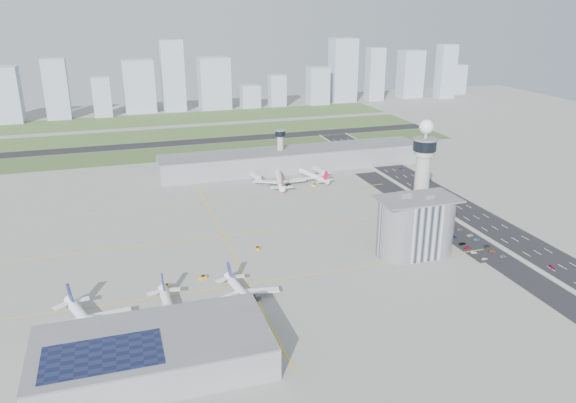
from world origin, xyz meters
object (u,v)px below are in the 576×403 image
object	(u,v)px
airplane_near_c	(244,290)
jet_bridge_near_0	(83,341)
tug_3	(257,248)
car_lot_10	(470,235)
airplane_near_a	(86,317)
airplane_far_b	(312,172)
secondary_tower	(280,146)
car_lot_5	(448,234)
jet_bridge_near_1	(162,328)
car_lot_2	(467,247)
tug_4	(287,187)
jet_bridge_far_1	(314,169)
car_lot_6	(503,256)
tug_0	(167,286)
car_lot_4	(454,237)
car_hw_0	(552,267)
jet_bridge_near_2	(236,316)
car_lot_0	(485,259)
car_lot_3	(462,244)
car_lot_9	(477,239)
car_hw_1	(453,203)
car_lot_1	(474,252)
airplane_near_b	(170,307)
airplane_far_a	(280,176)
tug_5	(314,185)
car_lot_11	(460,229)
car_hw_2	(401,168)
car_lot_8	(487,246)
control_tower	(423,171)
jet_bridge_far_0	(252,175)
tug_2	(203,277)
car_hw_4	(354,151)
admin_building	(415,226)

from	to	relation	value
airplane_near_c	jet_bridge_near_0	size ratio (longest dim) A/B	2.92
tug_3	car_lot_10	bearing A→B (deg)	-6.95
airplane_near_a	airplane_far_b	world-z (taller)	airplane_near_a
secondary_tower	car_lot_5	bearing A→B (deg)	-71.38
jet_bridge_near_1	car_lot_2	size ratio (longest dim) A/B	3.43
secondary_tower	tug_4	xyz separation A→B (m)	(-9.24, -47.31, -17.76)
jet_bridge_far_1	car_lot_10	size ratio (longest dim) A/B	3.09
jet_bridge_near_0	car_lot_6	bearing A→B (deg)	-74.58
tug_0	car_lot_4	world-z (taller)	tug_0
car_hw_0	jet_bridge_near_2	bearing A→B (deg)	-172.15
car_lot_0	car_hw_0	size ratio (longest dim) A/B	0.91
jet_bridge_far_1	car_lot_3	xyz separation A→B (m)	(30.83, -152.96, -2.22)
jet_bridge_near_1	car_lot_9	size ratio (longest dim) A/B	3.63
car_hw_1	jet_bridge_near_0	bearing A→B (deg)	-153.66
airplane_near_c	car_lot_0	xyz separation A→B (m)	(128.66, 4.54, -5.17)
car_lot_1	airplane_near_b	bearing A→B (deg)	104.99
airplane_far_a	jet_bridge_near_1	bearing A→B (deg)	161.85
tug_5	car_lot_1	distance (m)	139.29
airplane_near_b	car_lot_3	world-z (taller)	airplane_near_b
car_hw_1	car_lot_9	bearing A→B (deg)	-108.09
secondary_tower	jet_bridge_far_1	size ratio (longest dim) A/B	2.28
airplane_far_b	car_lot_4	bearing A→B (deg)	-177.74
airplane_far_b	jet_bridge_near_2	distance (m)	202.42
airplane_near_b	jet_bridge_near_2	distance (m)	28.12
car_lot_5	car_hw_1	distance (m)	54.91
car_lot_1	jet_bridge_near_2	bearing A→B (deg)	110.58
car_lot_6	car_lot_11	distance (m)	38.69
jet_bridge_near_0	jet_bridge_near_1	size ratio (longest dim) A/B	1.00
car_hw_2	airplane_far_b	bearing A→B (deg)	174.20
jet_bridge_near_1	jet_bridge_far_1	xyz separation A→B (m)	(135.00, 193.00, 0.00)
airplane_near_c	car_lot_11	bearing A→B (deg)	98.73
jet_bridge_far_1	car_lot_8	world-z (taller)	jet_bridge_far_1
control_tower	car_lot_10	bearing A→B (deg)	-42.93
control_tower	tug_5	world-z (taller)	control_tower
jet_bridge_near_0	car_lot_2	world-z (taller)	jet_bridge_near_0
jet_bridge_far_0	tug_5	size ratio (longest dim) A/B	4.19
airplane_far_a	jet_bridge_near_2	world-z (taller)	airplane_far_a
airplane_near_c	car_hw_2	distance (m)	236.75
airplane_far_b	car_lot_6	world-z (taller)	airplane_far_b
tug_2	car_hw_4	distance (m)	261.00
car_lot_8	car_hw_2	world-z (taller)	car_lot_8
car_lot_6	car_hw_2	xyz separation A→B (m)	(28.36, 162.51, -0.06)
control_tower	car_lot_2	bearing A→B (deg)	-72.67
admin_building	jet_bridge_far_0	xyz separation A→B (m)	(-49.99, 154.00, -12.45)
secondary_tower	airplane_near_a	xyz separation A→B (m)	(-141.79, -198.55, -12.53)
airplane_near_b	car_hw_2	bearing A→B (deg)	128.21
airplane_near_a	tug_4	distance (m)	201.17
jet_bridge_near_1	tug_4	world-z (taller)	jet_bridge_near_1
car_lot_0	car_hw_4	distance (m)	224.21
car_lot_0	car_lot_5	bearing A→B (deg)	-1.18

